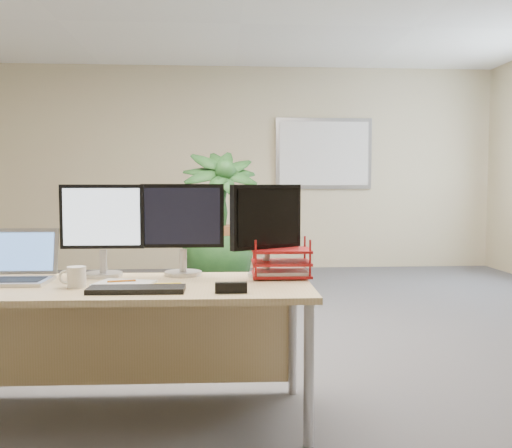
{
  "coord_description": "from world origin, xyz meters",
  "views": [
    {
      "loc": [
        -0.22,
        -3.67,
        1.14
      ],
      "look_at": [
        0.04,
        0.35,
        0.86
      ],
      "focal_mm": 40.0,
      "sensor_mm": 36.0,
      "label": 1
    }
  ],
  "objects": [
    {
      "name": "monitor_dark",
      "position": [
        0.03,
        -0.77,
        0.93
      ],
      "size": [
        0.38,
        0.26,
        0.48
      ],
      "color": "#B7B7BC",
      "rests_on": "desk"
    },
    {
      "name": "monitor_left",
      "position": [
        -0.82,
        -0.7,
        0.93
      ],
      "size": [
        0.43,
        0.19,
        0.48
      ],
      "color": "#B7B7BC",
      "rests_on": "desk"
    },
    {
      "name": "desk",
      "position": [
        -0.64,
        -0.87,
        0.52
      ],
      "size": [
        1.73,
        0.76,
        0.66
      ],
      "color": "#D8BA7F",
      "rests_on": "floor"
    },
    {
      "name": "stapler",
      "position": [
        -0.17,
        -1.2,
        0.68
      ],
      "size": [
        0.14,
        0.04,
        0.05
      ],
      "primitive_type": "cube",
      "rotation": [
        0.0,
        0.0,
        -0.02
      ],
      "color": "black",
      "rests_on": "desk"
    },
    {
      "name": "orange_pen",
      "position": [
        -0.68,
        -0.94,
        0.68
      ],
      "size": [
        0.13,
        0.04,
        0.01
      ],
      "primitive_type": "cylinder",
      "rotation": [
        0.0,
        1.57,
        0.21
      ],
      "color": "orange",
      "rests_on": "spiral_notebook"
    },
    {
      "name": "laptop",
      "position": [
        -1.21,
        -0.82,
        0.72
      ],
      "size": [
        0.36,
        0.31,
        0.25
      ],
      "color": "#BABABE",
      "rests_on": "desk"
    },
    {
      "name": "coffee_mug",
      "position": [
        -0.88,
        -1.02,
        0.71
      ],
      "size": [
        0.13,
        0.09,
        0.1
      ],
      "color": "white",
      "rests_on": "desk"
    },
    {
      "name": "back_wall",
      "position": [
        0.0,
        4.0,
        1.35
      ],
      "size": [
        7.0,
        0.04,
        2.7
      ],
      "primitive_type": "cube",
      "color": "#C9B48E",
      "rests_on": "floor"
    },
    {
      "name": "yellow_highlighter",
      "position": [
        -0.46,
        -1.02,
        0.67
      ],
      "size": [
        0.13,
        0.03,
        0.02
      ],
      "primitive_type": "cylinder",
      "rotation": [
        0.0,
        1.57,
        0.1
      ],
      "color": "yellow",
      "rests_on": "desk"
    },
    {
      "name": "spiral_notebook",
      "position": [
        -0.67,
        -0.96,
        0.67
      ],
      "size": [
        0.3,
        0.26,
        0.01
      ],
      "primitive_type": "cube",
      "rotation": [
        0.0,
        0.0,
        -0.28
      ],
      "color": "white",
      "rests_on": "desk"
    },
    {
      "name": "keyboard",
      "position": [
        -0.59,
        -1.15,
        0.67
      ],
      "size": [
        0.43,
        0.15,
        0.02
      ],
      "primitive_type": "cube",
      "rotation": [
        0.0,
        0.0,
        -0.02
      ],
      "color": "black",
      "rests_on": "desk"
    },
    {
      "name": "whiteboard",
      "position": [
        1.2,
        3.97,
        1.55
      ],
      "size": [
        1.3,
        0.04,
        0.95
      ],
      "color": "#9FA0A4",
      "rests_on": "back_wall"
    },
    {
      "name": "floor_plant",
      "position": [
        -0.22,
        1.69,
        0.75
      ],
      "size": [
        0.98,
        0.98,
        1.5
      ],
      "primitive_type": "imported",
      "rotation": [
        0.0,
        0.0,
        0.19
      ],
      "color": "#143716",
      "rests_on": "floor"
    },
    {
      "name": "letter_tray",
      "position": [
        0.1,
        -0.79,
        0.72
      ],
      "size": [
        0.3,
        0.23,
        0.14
      ],
      "color": "#AB1516",
      "rests_on": "desk"
    },
    {
      "name": "monitor_right",
      "position": [
        -0.41,
        -0.69,
        0.94
      ],
      "size": [
        0.43,
        0.2,
        0.48
      ],
      "color": "#B7B7BC",
      "rests_on": "desk"
    },
    {
      "name": "floor",
      "position": [
        0.0,
        0.0,
        0.0
      ],
      "size": [
        8.0,
        8.0,
        0.0
      ],
      "primitive_type": "plane",
      "color": "#49494E",
      "rests_on": "ground"
    }
  ]
}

